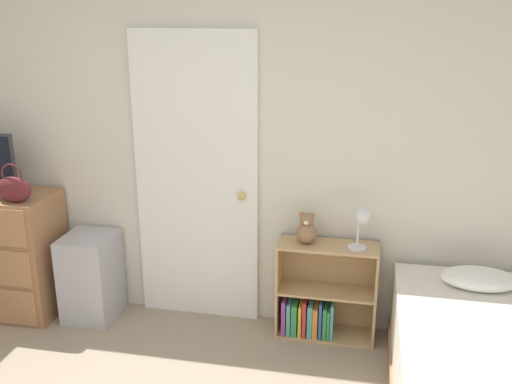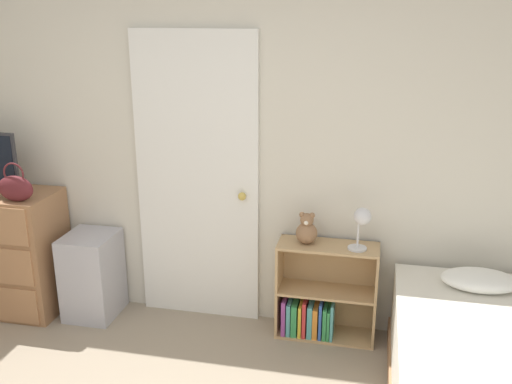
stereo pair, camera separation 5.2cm
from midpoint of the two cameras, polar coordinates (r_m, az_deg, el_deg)
The scene contains 7 objects.
wall_back at distance 3.94m, azimuth -3.80°, elevation 4.70°, with size 10.00×0.06×2.55m.
door_closed at distance 3.99m, azimuth -5.52°, elevation 1.11°, with size 0.87×0.09×2.05m.
handbag at distance 4.18m, azimuth -22.59°, elevation 0.40°, with size 0.26×0.10×0.27m.
storage_bin at distance 4.37m, azimuth -15.71°, elevation -8.00°, with size 0.35×0.39×0.63m.
bookshelf at distance 4.01m, azimuth 6.69°, elevation -10.74°, with size 0.67×0.25×0.68m.
teddy_bear at distance 3.80m, azimuth 5.48°, elevation -3.82°, with size 0.14×0.14×0.22m.
desk_lamp at distance 3.70m, azimuth 10.93°, elevation -2.81°, with size 0.14×0.14×0.29m.
Camera 2 is at (1.09, -1.56, 2.17)m, focal length 40.00 mm.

